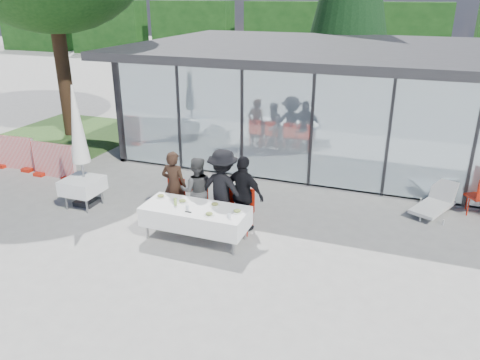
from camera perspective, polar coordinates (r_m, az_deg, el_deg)
name	(u,v)px	position (r m, az deg, el deg)	size (l,w,h in m)	color
ground	(216,250)	(9.82, -2.89, -8.52)	(90.00, 90.00, 0.00)	gray
pavilion	(369,85)	(16.23, 15.45, 11.09)	(14.80, 8.80, 3.44)	gray
treeline	(342,34)	(36.27, 12.36, 17.00)	(62.50, 2.00, 4.40)	#123511
dining_table	(195,216)	(10.02, -5.45, -4.44)	(2.26, 0.96, 0.75)	white
diner_a	(174,186)	(10.88, -8.04, -0.67)	(0.61, 0.61, 1.66)	#2F1E15
diner_chair_a	(175,197)	(11.00, -7.96, -2.08)	(0.44, 0.44, 0.97)	#AF1C0B
diner_b	(197,191)	(10.65, -5.27, -1.29)	(0.77, 0.77, 1.58)	#484848
diner_chair_b	(197,201)	(10.75, -5.22, -2.53)	(0.44, 0.44, 0.97)	#AF1C0B
diner_c	(223,189)	(10.35, -2.09, -1.12)	(1.19, 1.19, 1.84)	black
diner_chair_c	(223,205)	(10.51, -2.06, -3.04)	(0.44, 0.44, 0.97)	#AF1C0B
diner_d	(244,194)	(10.21, 0.43, -1.76)	(1.02, 1.02, 1.74)	black
diner_chair_d	(243,208)	(10.35, 0.43, -3.44)	(0.44, 0.44, 0.97)	#AF1C0B
plate_a	(161,196)	(10.50, -9.62, -1.95)	(0.23, 0.23, 0.07)	white
plate_b	(183,201)	(10.18, -7.02, -2.58)	(0.23, 0.23, 0.07)	white
plate_c	(215,204)	(9.96, -3.09, -3.00)	(0.23, 0.23, 0.07)	white
plate_d	(237,211)	(9.65, -0.35, -3.83)	(0.23, 0.23, 0.07)	white
plate_extra	(209,214)	(9.54, -3.78, -4.18)	(0.23, 0.23, 0.07)	white
juice_bottle	(175,202)	(10.04, -7.90, -2.64)	(0.06, 0.06, 0.16)	#88B149
drinking_glasses	(208,212)	(9.61, -3.95, -3.86)	(1.04, 0.14, 0.10)	silver
folded_eyeglasses	(188,212)	(9.72, -6.34, -3.89)	(0.14, 0.03, 0.01)	black
spare_table_left	(83,186)	(12.12, -18.64, -0.67)	(0.86, 0.86, 0.74)	white
market_umbrella	(78,131)	(11.81, -19.18, 5.62)	(0.50, 0.50, 3.00)	black
lounger	(436,202)	(12.27, 22.74, -2.49)	(1.10, 1.46, 0.72)	silver
grass_patch	(72,134)	(18.86, -19.78, 5.33)	(5.00, 5.00, 0.02)	#385926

